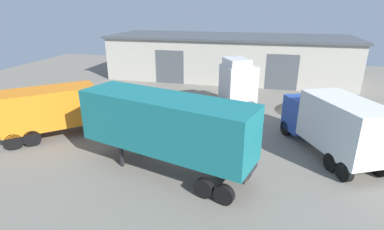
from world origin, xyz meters
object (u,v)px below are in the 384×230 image
object	(u,v)px
tractor_unit_white	(232,86)
oil_drum	(141,123)
gravel_pile	(304,103)
box_truck_grey	(64,107)
traffic_cone	(261,121)
box_truck_blue	(333,123)
container_trailer_black	(166,125)

from	to	relation	value
tractor_unit_white	oil_drum	world-z (taller)	tractor_unit_white
gravel_pile	oil_drum	distance (m)	13.17
box_truck_grey	oil_drum	world-z (taller)	box_truck_grey
gravel_pile	traffic_cone	xyz separation A→B (m)	(-3.25, -3.71, -0.48)
tractor_unit_white	box_truck_grey	world-z (taller)	tractor_unit_white
traffic_cone	box_truck_blue	bearing A→B (deg)	-44.17
container_trailer_black	box_truck_grey	xyz separation A→B (m)	(-8.16, 3.11, -0.73)
tractor_unit_white	container_trailer_black	xyz separation A→B (m)	(-2.11, -10.74, 0.60)
gravel_pile	box_truck_grey	bearing A→B (deg)	-152.28
container_trailer_black	gravel_pile	distance (m)	14.08
oil_drum	traffic_cone	size ratio (longest dim) A/B	1.60
oil_drum	traffic_cone	distance (m)	8.65
box_truck_blue	box_truck_grey	bearing A→B (deg)	66.83
box_truck_blue	container_trailer_black	bearing A→B (deg)	88.85
gravel_pile	traffic_cone	world-z (taller)	gravel_pile
tractor_unit_white	oil_drum	xyz separation A→B (m)	(-5.67, -5.76, -1.54)
box_truck_blue	box_truck_grey	distance (m)	16.73
tractor_unit_white	box_truck_blue	bearing A→B (deg)	-76.39
container_trailer_black	box_truck_blue	size ratio (longest dim) A/B	1.32
container_trailer_black	oil_drum	xyz separation A→B (m)	(-3.56, 4.98, -2.13)
traffic_cone	gravel_pile	bearing A→B (deg)	48.75
tractor_unit_white	box_truck_blue	world-z (taller)	tractor_unit_white
container_trailer_black	traffic_cone	world-z (taller)	container_trailer_black
container_trailer_black	box_truck_blue	xyz separation A→B (m)	(8.55, 3.99, -0.63)
tractor_unit_white	box_truck_grey	distance (m)	12.79
gravel_pile	traffic_cone	size ratio (longest dim) A/B	8.11
container_trailer_black	box_truck_grey	world-z (taller)	container_trailer_black
box_truck_grey	oil_drum	size ratio (longest dim) A/B	8.25
box_truck_grey	traffic_cone	world-z (taller)	box_truck_grey
container_trailer_black	box_truck_blue	distance (m)	9.46
container_trailer_black	oil_drum	bearing A→B (deg)	-38.41
oil_drum	tractor_unit_white	bearing A→B (deg)	45.45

